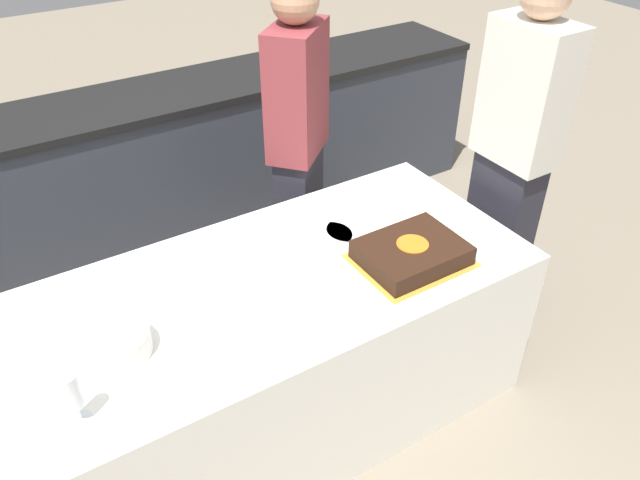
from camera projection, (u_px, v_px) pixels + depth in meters
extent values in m
plane|color=gray|center=(262.00, 419.00, 2.71)|extent=(14.00, 14.00, 0.00)
cube|color=#333842|center=(132.00, 182.00, 3.51)|extent=(4.40, 0.55, 0.88)
cube|color=black|center=(116.00, 105.00, 3.24)|extent=(4.40, 0.58, 0.04)
cube|color=white|center=(257.00, 359.00, 2.49)|extent=(2.15, 0.90, 0.75)
cube|color=gold|center=(411.00, 261.00, 2.40)|extent=(0.42, 0.34, 0.00)
cube|color=black|center=(412.00, 252.00, 2.38)|extent=(0.38, 0.30, 0.08)
cylinder|color=orange|center=(413.00, 244.00, 2.36)|extent=(0.12, 0.12, 0.00)
cylinder|color=white|center=(116.00, 343.00, 1.99)|extent=(0.22, 0.22, 0.09)
cylinder|color=white|center=(81.00, 419.00, 1.79)|extent=(0.07, 0.07, 0.00)
cylinder|color=white|center=(79.00, 412.00, 1.77)|extent=(0.01, 0.01, 0.06)
cylinder|color=white|center=(71.00, 391.00, 1.72)|extent=(0.05, 0.05, 0.12)
cylinder|color=white|center=(348.00, 229.00, 2.57)|extent=(0.18, 0.18, 0.00)
cylinder|color=white|center=(330.00, 235.00, 2.54)|extent=(0.18, 0.18, 0.00)
cube|color=#282833|center=(300.00, 225.00, 3.18)|extent=(0.33, 0.32, 0.84)
cube|color=brown|center=(297.00, 92.00, 2.77)|extent=(0.39, 0.38, 0.59)
cube|color=#282833|center=(496.00, 242.00, 3.00)|extent=(0.16, 0.30, 0.91)
cube|color=silver|center=(526.00, 94.00, 2.56)|extent=(0.20, 0.36, 0.60)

